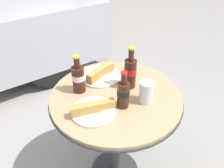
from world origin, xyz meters
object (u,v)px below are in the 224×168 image
bistro_table (116,113)px  cola_bottle_left (130,72)px  cola_bottle_center (78,78)px  drinking_glass (146,93)px  cola_bottle_right (123,93)px  lunch_plate_far (100,74)px  lunch_plate_near (93,109)px

bistro_table → cola_bottle_left: 0.27m
cola_bottle_center → drinking_glass: cola_bottle_center is taller
bistro_table → drinking_glass: size_ratio=6.09×
cola_bottle_right → cola_bottle_center: bearing=116.4°
cola_bottle_left → lunch_plate_far: bearing=116.8°
cola_bottle_left → lunch_plate_near: (-0.29, -0.07, -0.08)m
cola_bottle_right → cola_bottle_center: 0.28m
bistro_table → cola_bottle_center: cola_bottle_center is taller
lunch_plate_far → lunch_plate_near: bearing=-128.9°
lunch_plate_near → lunch_plate_far: size_ratio=0.90×
lunch_plate_far → bistro_table: bearing=-96.1°
cola_bottle_left → cola_bottle_center: (-0.26, 0.13, -0.01)m
cola_bottle_center → drinking_glass: bearing=-49.5°
bistro_table → cola_bottle_center: bearing=135.2°
drinking_glass → cola_bottle_right: bearing=162.3°
cola_bottle_right → drinking_glass: cola_bottle_right is taller
bistro_table → drinking_glass: 0.26m
drinking_glass → lunch_plate_far: size_ratio=0.48×
bistro_table → lunch_plate_near: size_ratio=3.26×
bistro_table → drinking_glass: (0.10, -0.14, 0.20)m
bistro_table → lunch_plate_far: lunch_plate_far is taller
bistro_table → lunch_plate_near: lunch_plate_near is taller
cola_bottle_center → bistro_table: bearing=-44.8°
drinking_glass → lunch_plate_near: (-0.28, 0.09, -0.04)m
lunch_plate_far → cola_bottle_center: bearing=-164.2°
lunch_plate_near → lunch_plate_far: lunch_plate_far is taller
bistro_table → cola_bottle_left: cola_bottle_left is taller
cola_bottle_right → lunch_plate_far: 0.31m
cola_bottle_left → cola_bottle_center: 0.29m
cola_bottle_right → lunch_plate_near: cola_bottle_right is taller
drinking_glass → lunch_plate_near: bearing=162.9°
cola_bottle_right → drinking_glass: size_ratio=1.71×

